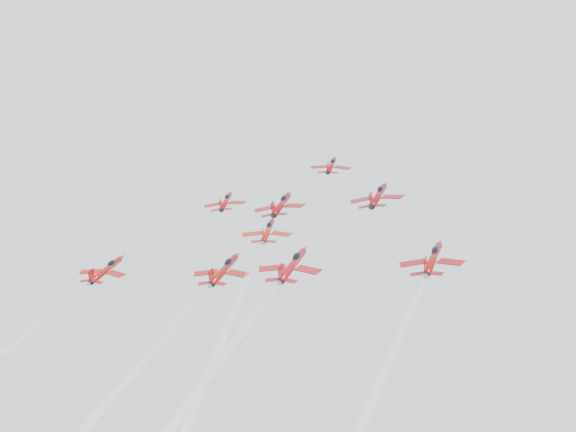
# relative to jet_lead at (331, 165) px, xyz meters

# --- Properties ---
(jet_lead) EXTENTS (8.83, 11.35, 7.04)m
(jet_lead) POSITION_rel_jet_lead_xyz_m (0.00, 0.00, 0.00)
(jet_lead) COLOR maroon
(jet_row2_left) EXTENTS (8.46, 10.88, 6.74)m
(jet_row2_left) POSITION_rel_jet_lead_xyz_m (-17.30, -17.17, -9.76)
(jet_row2_left) COLOR #A60F13
(jet_row2_center) EXTENTS (10.10, 12.98, 8.05)m
(jet_row2_center) POSITION_rel_jet_lead_xyz_m (-5.20, -19.92, -11.31)
(jet_row2_center) COLOR maroon
(jet_row2_right) EXTENTS (10.38, 13.34, 8.27)m
(jet_row2_right) POSITION_rel_jet_lead_xyz_m (12.81, -17.85, -10.13)
(jet_row2_right) COLOR maroon
(jet_center) EXTENTS (8.77, 83.26, 48.00)m
(jet_center) POSITION_rel_jet_lead_xyz_m (-4.26, -68.35, -38.92)
(jet_center) COLOR #AB2110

